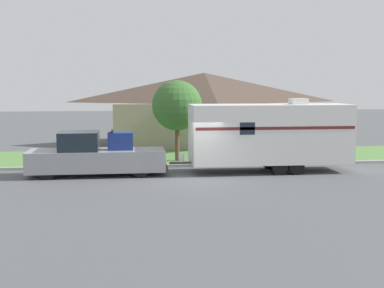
% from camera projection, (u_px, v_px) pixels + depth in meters
% --- Properties ---
extents(ground_plane, '(120.00, 120.00, 0.00)m').
position_uv_depth(ground_plane, '(197.00, 180.00, 23.64)').
color(ground_plane, '#515456').
extents(curb_strip, '(80.00, 0.30, 0.14)m').
position_uv_depth(curb_strip, '(187.00, 165.00, 27.33)').
color(curb_strip, '#999993').
rests_on(curb_strip, ground_plane).
extents(lawn_strip, '(80.00, 7.00, 0.03)m').
position_uv_depth(lawn_strip, '(180.00, 157.00, 30.94)').
color(lawn_strip, '#568442').
rests_on(lawn_strip, ground_plane).
extents(house_across_street, '(13.63, 8.22, 4.98)m').
position_uv_depth(house_across_street, '(204.00, 107.00, 37.70)').
color(house_across_street, gray).
rests_on(house_across_street, ground_plane).
extents(pickup_truck, '(6.37, 2.04, 2.11)m').
position_uv_depth(pickup_truck, '(95.00, 156.00, 24.67)').
color(pickup_truck, black).
rests_on(pickup_truck, ground_plane).
extents(travel_trailer, '(8.67, 2.28, 3.53)m').
position_uv_depth(travel_trailer, '(270.00, 134.00, 25.59)').
color(travel_trailer, black).
rests_on(travel_trailer, ground_plane).
extents(mailbox, '(0.48, 0.20, 1.36)m').
position_uv_depth(mailbox, '(199.00, 145.00, 27.85)').
color(mailbox, brown).
rests_on(mailbox, ground_plane).
extents(tree_in_yard, '(2.73, 2.73, 4.42)m').
position_uv_depth(tree_in_yard, '(177.00, 106.00, 28.96)').
color(tree_in_yard, brown).
rests_on(tree_in_yard, ground_plane).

